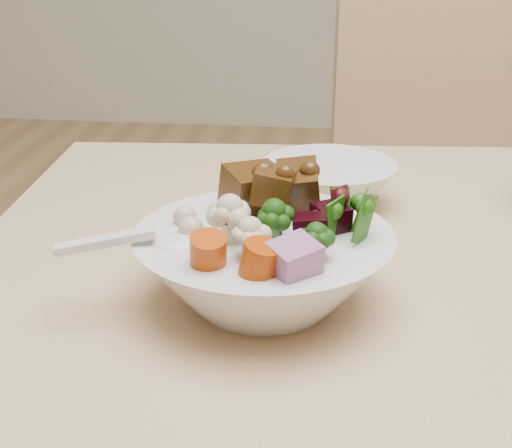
% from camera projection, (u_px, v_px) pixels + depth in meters
% --- Properties ---
extents(chair_far, '(0.49, 0.49, 0.91)m').
position_uv_depth(chair_far, '(460.00, 200.00, 1.26)').
color(chair_far, tan).
rests_on(chair_far, ground).
extents(food_bowl, '(0.21, 0.21, 0.11)m').
position_uv_depth(food_bowl, '(266.00, 262.00, 0.58)').
color(food_bowl, silver).
rests_on(food_bowl, dining_table).
extents(soup_spoon, '(0.11, 0.05, 0.02)m').
position_uv_depth(soup_spoon, '(156.00, 244.00, 0.55)').
color(soup_spoon, silver).
rests_on(soup_spoon, food_bowl).
extents(side_bowl, '(0.15, 0.15, 0.05)m').
position_uv_depth(side_bowl, '(329.00, 184.00, 0.79)').
color(side_bowl, silver).
rests_on(side_bowl, dining_table).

